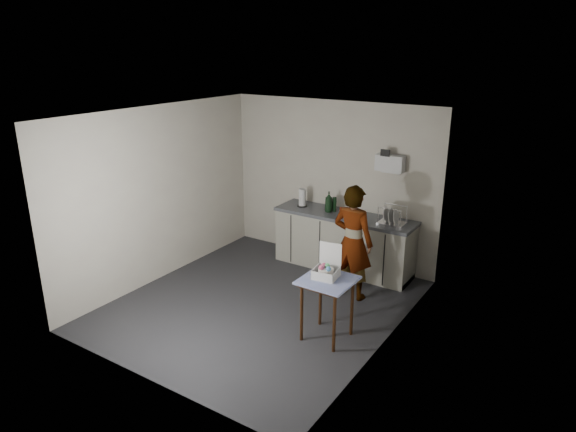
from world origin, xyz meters
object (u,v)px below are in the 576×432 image
Objects in this scene: standing_man at (353,242)px; bakery_box at (326,270)px; dish_rack at (392,220)px; soap_bottle at (329,202)px; dark_bottle at (334,204)px; kitchen_counter at (344,243)px; soda_can at (342,211)px; paper_towel at (302,198)px; side_table at (328,287)px.

bakery_box is (0.19, -1.10, 0.05)m from standing_man.
soap_bottle is at bearing -179.30° from dish_rack.
dark_bottle is at bearing 107.61° from bakery_box.
soap_bottle is at bearing -174.15° from kitchen_counter.
soda_can is 0.74m from paper_towel.
standing_man is 7.17× the size of dark_bottle.
paper_towel reaches higher than bakery_box.
standing_man reaches higher than bakery_box.
standing_man is 1.53m from paper_towel.
dark_bottle is at bearing 50.39° from soap_bottle.
paper_towel is at bearing 120.32° from bakery_box.
kitchen_counter is 0.63m from dark_bottle.
kitchen_counter is 0.70m from soap_bottle.
soap_bottle is (-1.03, 1.90, 0.39)m from side_table.
soda_can is 0.21m from dark_bottle.
kitchen_counter is at bearing 178.90° from dish_rack.
soap_bottle is at bearing 109.98° from bakery_box.
soda_can is 0.30× the size of bakery_box.
dark_bottle is 0.58× the size of bakery_box.
soap_bottle is 1.13× the size of paper_towel.
standing_man is at bearing -107.69° from dish_rack.
side_table is 2.49m from paper_towel.
dark_bottle is (-0.18, 0.09, 0.06)m from soda_can.
dark_bottle is at bearing 117.02° from side_table.
standing_man reaches higher than soda_can.
soda_can is at bearing -28.10° from dark_bottle.
kitchen_counter is 9.83× the size of dark_bottle.
soda_can is at bearing 104.19° from bakery_box.
kitchen_counter is 1.02m from standing_man.
dish_rack is 0.97× the size of bakery_box.
dish_rack reaches higher than bakery_box.
soda_can is (-0.03, -0.05, 0.54)m from kitchen_counter.
kitchen_counter is at bearing 56.27° from soda_can.
paper_towel reaches higher than kitchen_counter.
bakery_box is at bearing -69.22° from kitchen_counter.
dark_bottle is at bearing 167.37° from kitchen_counter.
kitchen_counter is 2.09m from side_table.
soap_bottle is 0.11m from dark_bottle.
soap_bottle is (-0.80, 0.76, 0.26)m from standing_man.
paper_towel reaches higher than side_table.
standing_man reaches higher than side_table.
soda_can is 1.98m from bakery_box.
kitchen_counter is 0.94m from dish_rack.
dark_bottle is (-0.21, 0.05, 0.60)m from kitchen_counter.
dish_rack is at bearing 0.70° from soap_bottle.
soap_bottle is 1.43× the size of dark_bottle.
standing_man is (-0.24, 1.15, 0.14)m from side_table.
dark_bottle reaches higher than soda_can.
soap_bottle reaches higher than side_table.
bakery_box reaches higher than soda_can.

